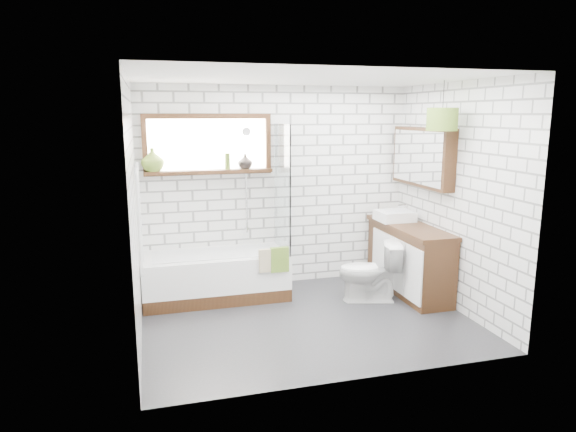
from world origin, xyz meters
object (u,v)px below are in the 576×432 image
object	(u,v)px
basin	(395,216)
toilet	(369,272)
bathtub	(215,276)
pendant	(442,119)
vanity	(409,259)

from	to	relation	value
basin	toilet	world-z (taller)	basin
bathtub	pendant	bearing A→B (deg)	-23.24
toilet	bathtub	bearing A→B (deg)	-93.05
basin	pendant	distance (m)	1.49
bathtub	basin	size ratio (longest dim) A/B	3.89
vanity	toilet	distance (m)	0.62
vanity	toilet	size ratio (longest dim) A/B	2.07
pendant	bathtub	bearing A→B (deg)	156.76
vanity	toilet	bearing A→B (deg)	-164.53
bathtub	pendant	distance (m)	3.10
basin	toilet	bearing A→B (deg)	-139.19
toilet	pendant	distance (m)	1.89
pendant	basin	bearing A→B (deg)	92.95
toilet	pendant	bearing A→B (deg)	68.95
vanity	basin	distance (m)	0.57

